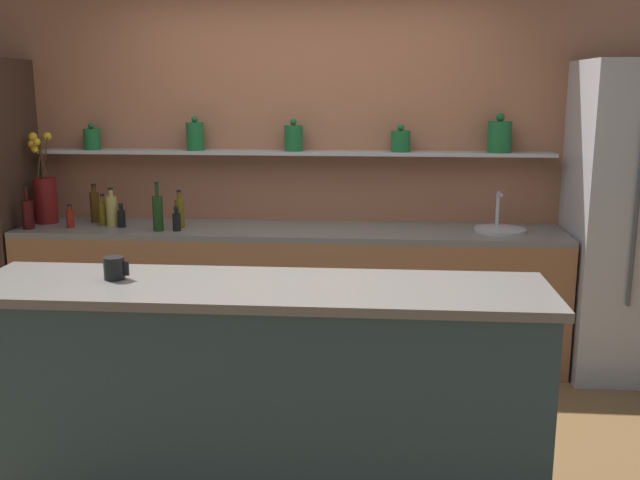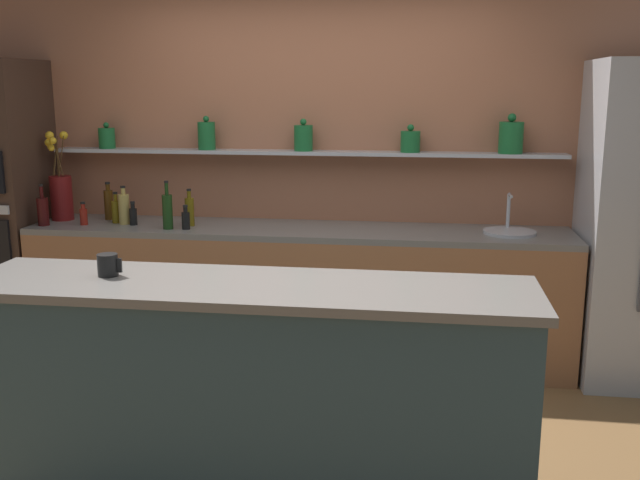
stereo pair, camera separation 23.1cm
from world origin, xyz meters
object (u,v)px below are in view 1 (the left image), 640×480
bottle_spirit_1 (112,210)px  bottle_oil_6 (180,212)px  flower_vase (45,194)px  coffee_mug (114,268)px  bottle_sauce_3 (177,221)px  sink_fixture (500,228)px  bottle_spirit_4 (95,206)px  bottle_sauce_0 (122,217)px  bottle_wine_7 (158,212)px  refrigerator (639,221)px  bottle_sauce_2 (70,218)px  bottle_wine_5 (28,214)px  bottle_oil_8 (103,213)px

bottle_spirit_1 → bottle_oil_6: bottle_spirit_1 is taller
flower_vase → coffee_mug: bearing=-56.9°
bottle_spirit_1 → bottle_sauce_3: (0.48, -0.12, -0.04)m
sink_fixture → bottle_spirit_4: 2.79m
bottle_sauce_0 → bottle_spirit_1: (-0.08, 0.03, 0.04)m
flower_vase → sink_fixture: bearing=-0.9°
bottle_wine_7 → bottle_sauce_3: bearing=4.2°
bottle_oil_6 → refrigerator: bearing=-0.1°
bottle_sauce_2 → bottle_wine_5: bottle_wine_5 is taller
refrigerator → bottle_oil_6: bearing=179.9°
refrigerator → bottle_sauce_2: 3.74m
bottle_sauce_0 → coffee_mug: coffee_mug is taller
flower_vase → bottle_spirit_1: flower_vase is taller
flower_vase → sink_fixture: flower_vase is taller
bottle_sauce_3 → bottle_sauce_0: bearing=167.3°
flower_vase → bottle_wine_7: 0.90m
bottle_spirit_1 → bottle_sauce_3: bearing=-13.8°
flower_vase → bottle_oil_8: flower_vase is taller
bottle_spirit_1 → bottle_oil_8: size_ratio=1.22×
refrigerator → bottle_oil_8: bearing=179.4°
bottle_oil_6 → bottle_wine_7: size_ratio=0.79×
refrigerator → flower_vase: (-3.98, 0.10, 0.11)m
bottle_wine_7 → bottle_oil_8: 0.47m
sink_fixture → bottle_spirit_4: bearing=177.9°
bottle_oil_6 → bottle_spirit_4: bearing=167.3°
flower_vase → bottle_sauce_3: size_ratio=3.83×
bottle_sauce_2 → bottle_wine_7: bearing=-5.2°
bottle_oil_6 → bottle_spirit_1: bearing=-179.7°
bottle_wine_7 → bottle_sauce_0: bearing=160.6°
bottle_spirit_1 → bottle_sauce_0: bearing=-19.4°
flower_vase → bottle_spirit_1: bearing=-10.4°
bottle_oil_6 → coffee_mug: (0.18, -1.69, 0.05)m
refrigerator → flower_vase: size_ratio=3.22×
bottle_spirit_1 → bottle_wine_5: bottle_wine_5 is taller
bottle_sauce_3 → bottle_oil_8: 0.58m
bottle_wine_5 → bottle_oil_8: 0.48m
bottle_sauce_2 → bottle_spirit_4: size_ratio=0.59×
coffee_mug → bottle_oil_6: bearing=96.2°
refrigerator → coffee_mug: refrigerator is taller
bottle_sauce_0 → bottle_spirit_4: bottle_spirit_4 is taller
sink_fixture → bottle_spirit_1: bottle_spirit_1 is taller
bottle_oil_8 → bottle_sauce_3: bearing=-15.5°
flower_vase → bottle_oil_8: bearing=-7.6°
bottle_sauce_2 → bottle_oil_6: size_ratio=0.63×
bottle_wine_7 → bottle_spirit_4: bearing=152.9°
bottle_spirit_1 → coffee_mug: bottle_spirit_1 is taller
sink_fixture → bottle_oil_6: bearing=-178.9°
bottle_wine_5 → coffee_mug: size_ratio=2.56×
flower_vase → bottle_wine_5: flower_vase is taller
bottle_wine_5 → bottle_oil_8: bearing=19.8°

